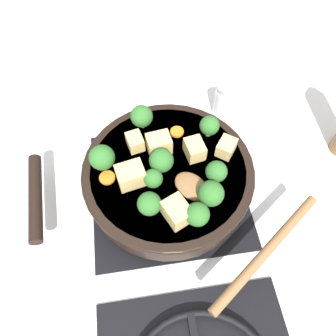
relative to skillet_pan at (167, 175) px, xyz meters
name	(u,v)px	position (x,y,z in m)	size (l,w,h in m)	color
ground_plane	(168,189)	(0.00, 0.00, -0.06)	(2.40, 2.40, 0.00)	silver
front_burner_grate	(168,186)	(0.00, 0.00, -0.05)	(0.31, 0.31, 0.03)	black
skillet_pan	(167,175)	(0.00, 0.00, 0.00)	(0.43, 0.33, 0.06)	black
wooden_spoon	(234,223)	(-0.09, 0.13, 0.03)	(0.25, 0.26, 0.02)	brown
tofu_cube_center_large	(131,175)	(0.07, 0.02, 0.04)	(0.05, 0.04, 0.04)	#DBB770
tofu_cube_near_handle	(195,149)	(-0.06, -0.02, 0.04)	(0.04, 0.03, 0.03)	#DBB770
tofu_cube_east_chunk	(176,212)	(0.00, 0.10, 0.04)	(0.05, 0.04, 0.04)	#DBB770
tofu_cube_west_chunk	(135,142)	(0.05, -0.06, 0.04)	(0.04, 0.03, 0.03)	#DBB770
tofu_cube_back_piece	(226,147)	(-0.12, -0.02, 0.04)	(0.04, 0.03, 0.03)	#DBB770
tofu_cube_front_piece	(159,144)	(0.01, -0.05, 0.04)	(0.04, 0.04, 0.04)	#DBB770
broccoli_floret_near_spoon	(209,126)	(-0.09, -0.07, 0.05)	(0.04, 0.04, 0.05)	#709956
broccoli_floret_center_top	(153,179)	(0.03, 0.03, 0.05)	(0.03, 0.03, 0.04)	#709956
broccoli_floret_east_rim	(149,204)	(0.04, 0.08, 0.05)	(0.04, 0.04, 0.05)	#709956
broccoli_floret_west_rim	(211,194)	(-0.06, 0.08, 0.05)	(0.05, 0.05, 0.05)	#709956
broccoli_floret_north_edge	(197,214)	(-0.03, 0.11, 0.05)	(0.04, 0.04, 0.05)	#709956
broccoli_floret_south_cluster	(161,159)	(0.01, 0.00, 0.05)	(0.04, 0.04, 0.05)	#709956
broccoli_floret_mid_floret	(216,172)	(-0.08, 0.04, 0.05)	(0.04, 0.04, 0.05)	#709956
broccoli_floret_small_inner	(142,116)	(0.03, -0.11, 0.05)	(0.04, 0.04, 0.05)	#709956
broccoli_floret_tall_stem	(102,158)	(0.11, -0.02, 0.05)	(0.05, 0.05, 0.05)	#709956
carrot_slice_orange_thin	(177,132)	(-0.03, -0.08, 0.03)	(0.03, 0.03, 0.01)	orange
carrot_slice_near_center	(107,178)	(0.11, 0.01, 0.03)	(0.03, 0.03, 0.01)	orange
salt_shaker	(222,100)	(-0.16, -0.19, -0.02)	(0.04, 0.04, 0.09)	white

